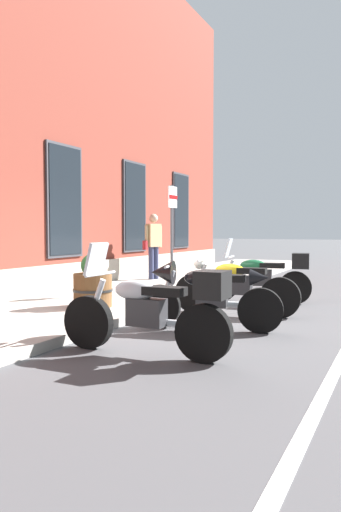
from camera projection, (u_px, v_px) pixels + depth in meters
ground_plane at (153, 316)px, 8.18m from camera, size 140.00×140.00×0.00m
sidewalk at (78, 306)px, 8.85m from camera, size 27.77×3.07×0.14m
motorcycle_silver_touring at (152, 309)px, 5.54m from camera, size 0.62×2.16×1.30m
motorcycle_black_sport at (203, 292)px, 7.01m from camera, size 0.70×2.11×1.00m
motorcycle_yellow_naked at (234, 287)px, 8.26m from camera, size 0.62×2.18×0.95m
motorcycle_green_touring at (264, 276)px, 9.68m from camera, size 0.73×2.09×1.29m
pedestrian_tan_coat at (153, 242)px, 12.94m from camera, size 0.65×0.32×1.75m
parking_sign at (172, 223)px, 10.11m from camera, size 0.36×0.07×2.25m
barrel_planter at (93, 285)px, 8.29m from camera, size 0.68×0.68×0.91m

